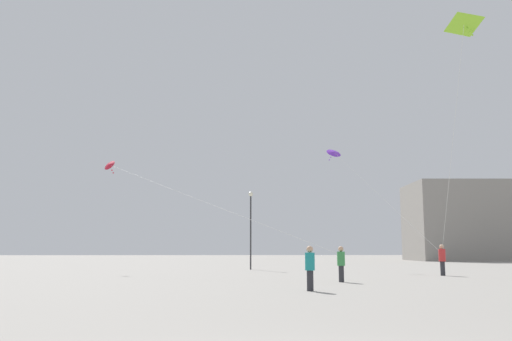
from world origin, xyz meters
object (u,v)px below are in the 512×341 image
person_in_green (341,262)px  kite_violet_diamond (334,153)px  person_in_teal (310,266)px  kite_crimson_diamond (114,167)px  lamppost_east (251,218)px  building_left_hall (483,222)px  person_in_red (442,258)px  kite_lime_delta (464,28)px

person_in_green → kite_violet_diamond: (3.00, 16.45, 8.34)m
person_in_green → kite_violet_diamond: bearing=118.9°
person_in_green → person_in_teal: size_ratio=1.01×
kite_crimson_diamond → lamppost_east: bearing=18.4°
person_in_teal → building_left_hall: size_ratio=0.08×
person_in_red → person_in_green: (-7.38, -6.12, -0.08)m
kite_violet_diamond → kite_crimson_diamond: bearing=-169.5°
person_in_teal → lamppost_east: bearing=-87.6°
person_in_red → kite_crimson_diamond: (-21.33, 7.17, 6.54)m
person_in_red → person_in_teal: size_ratio=1.10×
person_in_green → person_in_teal: person_in_green is taller
kite_violet_diamond → building_left_hall: bearing=50.4°
person_in_teal → kite_violet_diamond: 24.14m
building_left_hall → lamppost_east: (-34.80, -33.70, -1.55)m
person_in_red → kite_lime_delta: bearing=168.1°
person_in_red → kite_crimson_diamond: size_ratio=0.12×
person_in_green → kite_crimson_diamond: kite_crimson_diamond is taller
kite_crimson_diamond → lamppost_east: 11.31m
person_in_teal → kite_crimson_diamond: kite_crimson_diamond is taller
person_in_red → building_left_hall: size_ratio=0.09×
person_in_teal → kite_lime_delta: 17.76m
person_in_green → lamppost_east: (-3.77, 16.69, 3.05)m
person_in_red → lamppost_east: bearing=32.4°
kite_crimson_diamond → kite_violet_diamond: size_ratio=1.34×
kite_crimson_diamond → building_left_hall: building_left_hall is taller
person_in_teal → kite_violet_diamond: bearing=-104.9°
kite_crimson_diamond → person_in_teal: bearing=-58.3°
kite_violet_diamond → person_in_teal: bearing=-103.6°
kite_crimson_diamond → lamppost_east: size_ratio=2.43×
person_in_red → person_in_green: person_in_red is taller
kite_violet_diamond → building_left_hall: building_left_hall is taller
building_left_hall → kite_violet_diamond: bearing=-129.6°
person_in_red → lamppost_east: 15.64m
kite_crimson_diamond → kite_lime_delta: bearing=-28.2°
kite_violet_diamond → lamppost_east: 8.59m
person_in_teal → building_left_hall: 65.31m
kite_violet_diamond → building_left_hall: 44.19m
person_in_teal → kite_lime_delta: kite_lime_delta is taller
kite_violet_diamond → lamppost_east: (-6.76, 0.24, -5.29)m
person_in_green → lamppost_east: size_ratio=0.28×
person_in_green → kite_lime_delta: bearing=52.4°
person_in_teal → person_in_green: bearing=-113.9°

